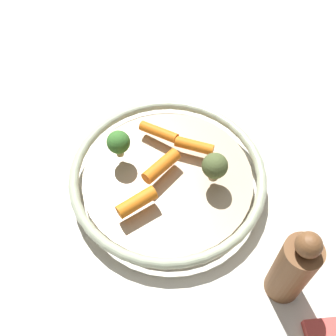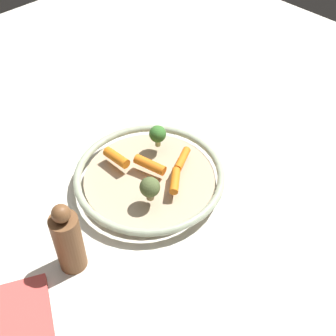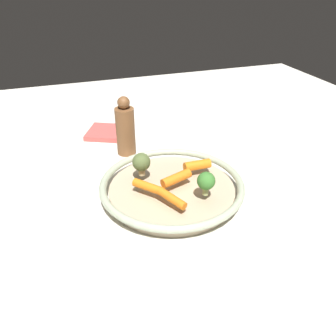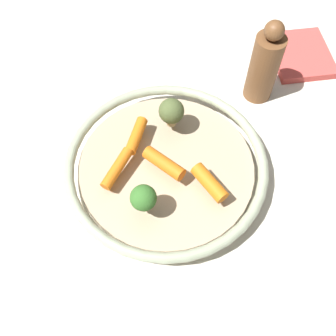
# 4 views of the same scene
# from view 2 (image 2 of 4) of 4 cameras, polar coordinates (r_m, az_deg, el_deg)

# --- Properties ---
(ground_plane) EXTENTS (1.82, 1.82, 0.00)m
(ground_plane) POSITION_cam_2_polar(r_m,az_deg,el_deg) (0.95, -2.31, -2.14)
(ground_plane) COLOR silver
(serving_bowl) EXTENTS (0.31, 0.31, 0.04)m
(serving_bowl) POSITION_cam_2_polar(r_m,az_deg,el_deg) (0.93, -2.35, -1.28)
(serving_bowl) COLOR tan
(serving_bowl) RESTS_ON ground_plane
(baby_carrot_right) EXTENTS (0.06, 0.02, 0.02)m
(baby_carrot_right) POSITION_cam_2_polar(r_m,az_deg,el_deg) (0.94, -6.52, 1.31)
(baby_carrot_right) COLOR orange
(baby_carrot_right) RESTS_ON serving_bowl
(baby_carrot_back) EXTENTS (0.07, 0.04, 0.02)m
(baby_carrot_back) POSITION_cam_2_polar(r_m,az_deg,el_deg) (0.92, -2.30, 0.41)
(baby_carrot_back) COLOR orange
(baby_carrot_back) RESTS_ON serving_bowl
(baby_carrot_left) EXTENTS (0.05, 0.06, 0.02)m
(baby_carrot_left) POSITION_cam_2_polar(r_m,az_deg,el_deg) (0.89, 0.90, -1.59)
(baby_carrot_left) COLOR orange
(baby_carrot_left) RESTS_ON serving_bowl
(baby_carrot_near_rim) EXTENTS (0.05, 0.07, 0.02)m
(baby_carrot_near_rim) POSITION_cam_2_polar(r_m,az_deg,el_deg) (0.94, 1.82, 1.16)
(baby_carrot_near_rim) COLOR orange
(baby_carrot_near_rim) RESTS_ON serving_bowl
(broccoli_floret_edge) EXTENTS (0.04, 0.04, 0.05)m
(broccoli_floret_edge) POSITION_cam_2_polar(r_m,az_deg,el_deg) (0.96, -1.31, 4.26)
(broccoli_floret_edge) COLOR #9BA566
(broccoli_floret_edge) RESTS_ON serving_bowl
(broccoli_floret_mid) EXTENTS (0.04, 0.04, 0.05)m
(broccoli_floret_mid) POSITION_cam_2_polar(r_m,az_deg,el_deg) (0.85, -2.30, -2.48)
(broccoli_floret_mid) COLOR tan
(broccoli_floret_mid) RESTS_ON serving_bowl
(pepper_mill) EXTENTS (0.05, 0.05, 0.16)m
(pepper_mill) POSITION_cam_2_polar(r_m,az_deg,el_deg) (0.79, -12.50, -8.89)
(pepper_mill) COLOR brown
(pepper_mill) RESTS_ON ground_plane
(dish_towel) EXTENTS (0.16, 0.15, 0.01)m
(dish_towel) POSITION_cam_2_polar(r_m,az_deg,el_deg) (0.81, -18.45, -17.28)
(dish_towel) COLOR #D14C47
(dish_towel) RESTS_ON ground_plane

